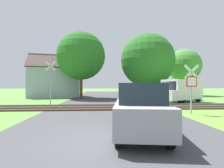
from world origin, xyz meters
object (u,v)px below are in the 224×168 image
object	(u,v)px
stop_sign_near	(191,85)
tree_far	(184,65)
crossing_sign_far	(50,80)
tree_right	(148,61)
tree_center	(81,56)
parked_car	(140,109)
house	(54,82)
mail_truck	(181,90)

from	to	relation	value
stop_sign_near	tree_far	world-z (taller)	tree_far
crossing_sign_far	tree_right	xyz separation A→B (m)	(10.48, 7.33, 2.76)
tree_far	tree_center	bearing A→B (deg)	-162.27
tree_center	stop_sign_near	bearing A→B (deg)	-58.46
stop_sign_near	parked_car	bearing A→B (deg)	49.35
house	tree_right	world-z (taller)	tree_right
tree_far	tree_right	xyz separation A→B (m)	(-7.55, -5.15, 0.01)
stop_sign_near	tree_far	distance (m)	20.01
house	crossing_sign_far	bearing A→B (deg)	-89.65
tree_right	mail_truck	distance (m)	7.20
tree_right	parked_car	distance (m)	17.73
stop_sign_near	crossing_sign_far	xyz separation A→B (m)	(-9.59, 5.37, 0.48)
parked_car	stop_sign_near	bearing A→B (deg)	52.51
crossing_sign_far	tree_center	bearing A→B (deg)	61.84
tree_far	tree_center	size ratio (longest dim) A/B	0.89
tree_far	mail_truck	bearing A→B (deg)	-117.62
crossing_sign_far	mail_truck	world-z (taller)	crossing_sign_far
house	tree_center	xyz separation A→B (m)	(4.15, -3.12, 3.23)
stop_sign_near	mail_truck	xyz separation A→B (m)	(2.66, 6.78, -0.47)
tree_right	stop_sign_near	bearing A→B (deg)	-94.03
crossing_sign_far	house	xyz separation A→B (m)	(-2.34, 10.41, 0.05)
tree_center	crossing_sign_far	bearing A→B (deg)	-103.97
house	parked_car	xyz separation A→B (m)	(7.97, -19.65, -1.33)
tree_center	parked_car	distance (m)	17.57
crossing_sign_far	mail_truck	size ratio (longest dim) A/B	0.74
house	tree_right	xyz separation A→B (m)	(12.82, -3.08, 2.71)
mail_truck	tree_far	bearing A→B (deg)	-57.72
crossing_sign_far	parked_car	world-z (taller)	crossing_sign_far
stop_sign_near	tree_center	world-z (taller)	tree_center
crossing_sign_far	tree_right	bearing A→B (deg)	20.79
crossing_sign_far	tree_center	distance (m)	8.20
tree_center	parked_car	world-z (taller)	tree_center
crossing_sign_far	parked_car	size ratio (longest dim) A/B	0.91
tree_far	parked_car	distance (m)	25.33
house	stop_sign_near	bearing A→B (deg)	-65.22
stop_sign_near	tree_right	world-z (taller)	tree_right
house	tree_center	size ratio (longest dim) A/B	0.94
stop_sign_near	mail_truck	distance (m)	7.30
crossing_sign_far	tree_far	size ratio (longest dim) A/B	0.50
crossing_sign_far	tree_right	world-z (taller)	tree_right
mail_truck	crossing_sign_far	bearing A→B (deg)	66.49
crossing_sign_far	tree_center	xyz separation A→B (m)	(1.82, 7.30, 3.28)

